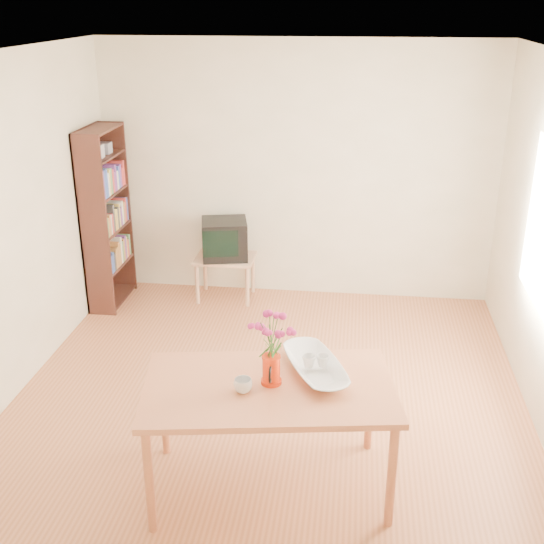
# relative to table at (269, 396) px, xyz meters

# --- Properties ---
(room) EXTENTS (4.50, 4.50, 4.50)m
(room) POSITION_rel_table_xyz_m (-0.11, 0.92, 0.62)
(room) COLOR #9C5837
(room) RESTS_ON ground
(table) EXTENTS (1.65, 1.11, 0.75)m
(table) POSITION_rel_table_xyz_m (0.00, 0.00, 0.00)
(table) COLOR #B05F3C
(table) RESTS_ON ground
(tv_stand) EXTENTS (0.60, 0.45, 0.46)m
(tv_stand) POSITION_rel_table_xyz_m (-0.84, 2.89, -0.29)
(tv_stand) COLOR tan
(tv_stand) RESTS_ON ground
(bookshelf) EXTENTS (0.28, 0.70, 1.80)m
(bookshelf) POSITION_rel_table_xyz_m (-1.98, 2.67, 0.16)
(bookshelf) COLOR black
(bookshelf) RESTS_ON ground
(pitcher) EXTENTS (0.13, 0.20, 0.19)m
(pitcher) POSITION_rel_table_xyz_m (0.01, 0.03, 0.16)
(pitcher) COLOR red
(pitcher) RESTS_ON table
(flowers) EXTENTS (0.22, 0.22, 0.31)m
(flowers) POSITION_rel_table_xyz_m (0.01, 0.03, 0.41)
(flowers) COLOR #DB338B
(flowers) RESTS_ON pitcher
(mug) EXTENTS (0.14, 0.14, 0.09)m
(mug) POSITION_rel_table_xyz_m (-0.14, -0.09, 0.12)
(mug) COLOR white
(mug) RESTS_ON table
(bowl) EXTENTS (0.58, 0.58, 0.42)m
(bowl) POSITION_rel_table_xyz_m (0.27, 0.20, 0.28)
(bowl) COLOR white
(bowl) RESTS_ON table
(teacup_a) EXTENTS (0.09, 0.09, 0.07)m
(teacup_a) POSITION_rel_table_xyz_m (0.23, 0.20, 0.24)
(teacup_a) COLOR white
(teacup_a) RESTS_ON bowl
(teacup_b) EXTENTS (0.08, 0.08, 0.07)m
(teacup_b) POSITION_rel_table_xyz_m (0.31, 0.22, 0.24)
(teacup_b) COLOR white
(teacup_b) RESTS_ON bowl
(television) EXTENTS (0.53, 0.51, 0.39)m
(television) POSITION_rel_table_xyz_m (-0.84, 2.90, -0.02)
(television) COLOR black
(television) RESTS_ON tv_stand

